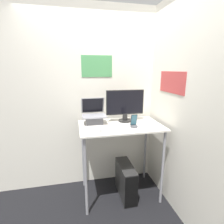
% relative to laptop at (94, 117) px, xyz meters
% --- Properties ---
extents(ground_plane, '(12.00, 12.00, 0.00)m').
position_rel_laptop_xyz_m(ground_plane, '(0.33, -0.49, -1.12)').
color(ground_plane, black).
extents(wall_back, '(6.00, 0.06, 2.60)m').
position_rel_laptop_xyz_m(wall_back, '(0.33, 0.27, 0.18)').
color(wall_back, silver).
rests_on(wall_back, ground_plane).
extents(wall_side_right, '(0.06, 6.00, 2.60)m').
position_rel_laptop_xyz_m(wall_side_right, '(0.95, -0.49, 0.18)').
color(wall_side_right, silver).
rests_on(wall_side_right, ground_plane).
extents(desk, '(1.07, 0.67, 1.03)m').
position_rel_laptop_xyz_m(desk, '(0.33, -0.15, -0.23)').
color(desk, beige).
rests_on(desk, ground_plane).
extents(laptop, '(0.31, 0.29, 0.33)m').
position_rel_laptop_xyz_m(laptop, '(0.00, 0.00, 0.00)').
color(laptop, '#4C4C51').
rests_on(laptop, desk).
extents(monitor, '(0.53, 0.18, 0.44)m').
position_rel_laptop_xyz_m(monitor, '(0.43, -0.00, 0.13)').
color(monitor, black).
rests_on(monitor, desk).
extents(keyboard, '(0.30, 0.11, 0.02)m').
position_rel_laptop_xyz_m(keyboard, '(0.24, -0.31, -0.08)').
color(keyboard, silver).
rests_on(keyboard, desk).
extents(mouse, '(0.03, 0.05, 0.02)m').
position_rel_laptop_xyz_m(mouse, '(0.04, -0.33, -0.08)').
color(mouse, '#99999E').
rests_on(mouse, desk).
extents(cell_phone, '(0.09, 0.09, 0.16)m').
position_rel_laptop_xyz_m(cell_phone, '(0.47, -0.27, -0.05)').
color(cell_phone, '#4C4C51').
rests_on(cell_phone, desk).
extents(computer_tower, '(0.18, 0.51, 0.46)m').
position_rel_laptop_xyz_m(computer_tower, '(0.40, -0.20, -0.89)').
color(computer_tower, black).
rests_on(computer_tower, ground_plane).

